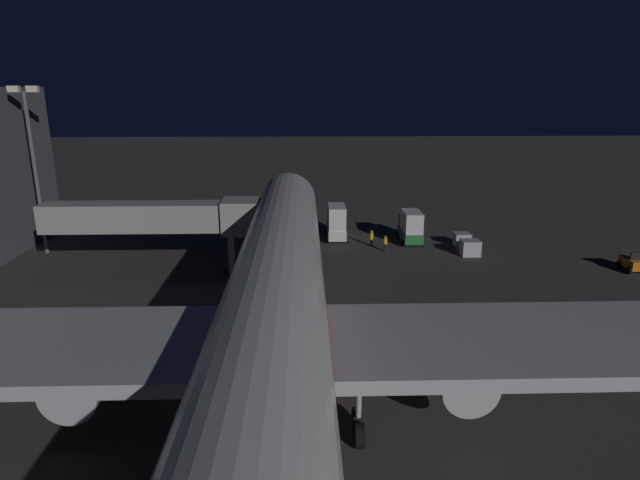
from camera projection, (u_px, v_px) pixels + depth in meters
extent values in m
plane|color=#383533|center=(281.00, 352.00, 34.87)|extent=(320.00, 320.00, 0.00)
cylinder|color=silver|center=(272.00, 326.00, 25.73)|extent=(5.48, 60.62, 5.48)
sphere|color=silver|center=(289.00, 199.00, 54.85)|extent=(5.37, 5.37, 5.37)
cube|color=maroon|center=(272.00, 333.00, 25.85)|extent=(5.54, 58.20, 0.50)
cube|color=black|center=(288.00, 193.00, 53.00)|extent=(3.02, 1.40, 0.90)
cube|color=#B7BABF|center=(272.00, 345.00, 25.88)|extent=(53.29, 8.16, 0.70)
cylinder|color=#B7BABF|center=(457.00, 366.00, 27.64)|extent=(2.83, 5.09, 2.83)
cylinder|color=black|center=(445.00, 344.00, 30.08)|extent=(2.40, 0.15, 2.40)
cylinder|color=#B7BABF|center=(87.00, 372.00, 27.10)|extent=(2.83, 5.09, 2.83)
cylinder|color=black|center=(105.00, 348.00, 29.55)|extent=(2.40, 0.15, 2.40)
cylinder|color=#B7BABF|center=(288.00, 239.00, 52.39)|extent=(0.28, 0.28, 2.27)
cylinder|color=black|center=(289.00, 256.00, 52.88)|extent=(0.45, 1.20, 1.20)
cylinder|color=#B7BABF|center=(359.00, 396.00, 25.68)|extent=(0.28, 0.28, 2.27)
cylinder|color=black|center=(357.00, 419.00, 26.78)|extent=(0.45, 1.20, 1.20)
cylinder|color=black|center=(359.00, 436.00, 25.53)|extent=(0.45, 1.20, 1.20)
cylinder|color=#B7BABF|center=(185.00, 399.00, 25.44)|extent=(0.28, 0.28, 2.27)
cylinder|color=black|center=(190.00, 422.00, 26.55)|extent=(0.45, 1.20, 1.20)
cylinder|color=black|center=(184.00, 439.00, 25.30)|extent=(0.45, 1.20, 1.20)
cube|color=#9E9E99|center=(142.00, 217.00, 47.38)|extent=(17.63, 2.60, 2.50)
cube|color=#9E9E99|center=(241.00, 216.00, 47.63)|extent=(3.20, 3.40, 3.00)
cube|color=black|center=(257.00, 216.00, 47.67)|extent=(0.70, 3.20, 2.70)
cylinder|color=#B7BABF|center=(232.00, 253.00, 48.55)|extent=(0.56, 0.56, 4.37)
cylinder|color=black|center=(239.00, 272.00, 49.09)|extent=(0.25, 0.60, 0.60)
cylinder|color=black|center=(226.00, 272.00, 49.05)|extent=(0.25, 0.60, 0.60)
cylinder|color=#59595E|center=(36.00, 176.00, 53.53)|extent=(0.40, 0.40, 16.37)
cube|color=#F9EFC6|center=(32.00, 89.00, 51.22)|extent=(1.10, 0.50, 0.60)
cube|color=#F9EFC6|center=(14.00, 89.00, 51.17)|extent=(1.10, 0.50, 0.60)
cube|color=#287038|center=(410.00, 234.00, 59.55)|extent=(2.00, 5.14, 1.10)
cube|color=silver|center=(412.00, 221.00, 58.48)|extent=(1.90, 3.60, 2.19)
cube|color=#287038|center=(407.00, 221.00, 60.95)|extent=(1.80, 1.60, 1.10)
cylinder|color=black|center=(416.00, 234.00, 61.46)|extent=(0.24, 0.70, 0.70)
cylinder|color=black|center=(398.00, 235.00, 61.40)|extent=(0.24, 0.70, 0.70)
cylinder|color=black|center=(423.00, 243.00, 58.01)|extent=(0.24, 0.70, 0.70)
cylinder|color=black|center=(403.00, 243.00, 57.95)|extent=(0.24, 0.70, 0.70)
cube|color=silver|center=(336.00, 231.00, 61.02)|extent=(2.00, 5.57, 1.10)
cube|color=silver|center=(337.00, 217.00, 59.85)|extent=(1.90, 3.90, 2.53)
cube|color=silver|center=(335.00, 217.00, 62.63)|extent=(1.80, 1.60, 1.10)
cylinder|color=black|center=(344.00, 231.00, 63.08)|extent=(0.24, 0.70, 0.70)
cylinder|color=black|center=(326.00, 231.00, 63.02)|extent=(0.24, 0.70, 0.70)
cylinder|color=black|center=(347.00, 240.00, 59.33)|extent=(0.24, 0.70, 0.70)
cylinder|color=black|center=(328.00, 240.00, 59.27)|extent=(0.24, 0.70, 0.70)
cube|color=orange|center=(633.00, 263.00, 50.05)|extent=(1.50, 2.41, 0.90)
cube|color=black|center=(637.00, 256.00, 49.48)|extent=(1.20, 0.20, 0.70)
cylinder|color=black|center=(635.00, 265.00, 51.01)|extent=(0.24, 0.70, 0.70)
cylinder|color=black|center=(619.00, 265.00, 50.96)|extent=(0.24, 0.70, 0.70)
cylinder|color=black|center=(629.00, 271.00, 49.34)|extent=(0.24, 0.70, 0.70)
cube|color=#B7BABF|center=(462.00, 240.00, 58.03)|extent=(1.71, 1.50, 1.45)
cube|color=#B7BABF|center=(470.00, 248.00, 54.77)|extent=(1.89, 1.60, 1.61)
cylinder|color=black|center=(371.00, 243.00, 57.95)|extent=(0.28, 0.28, 0.81)
cylinder|color=yellow|center=(372.00, 236.00, 57.75)|extent=(0.40, 0.40, 0.69)
sphere|color=tan|center=(372.00, 232.00, 57.62)|extent=(0.24, 0.24, 0.24)
sphere|color=yellow|center=(372.00, 232.00, 57.60)|extent=(0.23, 0.23, 0.23)
cylinder|color=black|center=(385.00, 248.00, 56.05)|extent=(0.28, 0.28, 0.88)
cylinder|color=yellow|center=(385.00, 241.00, 55.85)|extent=(0.40, 0.40, 0.61)
sphere|color=tan|center=(385.00, 237.00, 55.73)|extent=(0.24, 0.24, 0.24)
sphere|color=orange|center=(385.00, 237.00, 55.72)|extent=(0.23, 0.23, 0.23)
cone|color=orange|center=(310.00, 243.00, 58.31)|extent=(0.36, 0.36, 0.55)
cone|color=orange|center=(270.00, 243.00, 58.19)|extent=(0.36, 0.36, 0.55)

